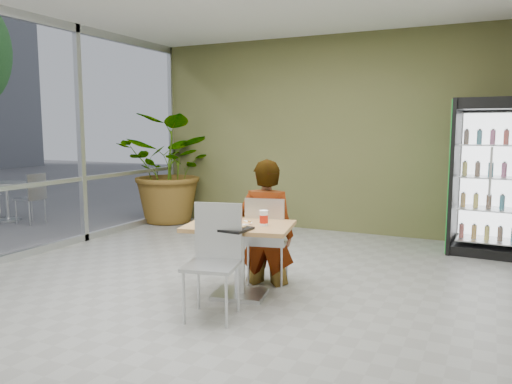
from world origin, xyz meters
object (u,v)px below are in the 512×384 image
seated_woman (266,235)px  potted_plant (172,169)px  chair_far (266,234)px  chair_near (215,250)px  soda_cup (264,218)px  cafeteria_tray (229,228)px  dining_table (239,245)px  beverage_fridge (490,177)px

seated_woman → potted_plant: (-3.01, 2.55, 0.44)m
chair_far → chair_near: size_ratio=0.94×
chair_far → seated_woman: (-0.02, 0.05, -0.03)m
soda_cup → cafeteria_tray: bearing=-124.6°
chair_far → potted_plant: 4.02m
dining_table → chair_far: chair_far is taller
seated_woman → soda_cup: (0.20, -0.51, 0.29)m
dining_table → cafeteria_tray: (0.04, -0.29, 0.22)m
cafeteria_tray → chair_far: bearing=86.8°
seated_woman → soda_cup: 0.61m
seated_woman → beverage_fridge: bearing=-144.0°
chair_near → seated_woman: seated_woman is taller
dining_table → seated_woman: 0.54m
soda_cup → beverage_fridge: 3.59m
chair_far → beverage_fridge: bearing=-143.1°
chair_far → beverage_fridge: size_ratio=0.46×
chair_far → cafeteria_tray: 0.80m
chair_far → beverage_fridge: (2.17, 2.53, 0.48)m
beverage_fridge → potted_plant: 5.20m
potted_plant → chair_far: bearing=-40.6°
cafeteria_tray → chair_near: bearing=-94.2°
cafeteria_tray → seated_woman: bearing=88.5°
seated_woman → cafeteria_tray: seated_woman is taller
seated_woman → potted_plant: potted_plant is taller
beverage_fridge → potted_plant: size_ratio=1.08×
chair_near → soda_cup: 0.64m
dining_table → soda_cup: (0.26, 0.03, 0.29)m
seated_woman → cafeteria_tray: bearing=76.0°
potted_plant → beverage_fridge: bearing=-0.8°
chair_near → beverage_fridge: 4.20m
seated_woman → dining_table: bearing=71.4°
cafeteria_tray → potted_plant: size_ratio=0.21×
dining_table → beverage_fridge: (2.25, 3.01, 0.51)m
chair_far → seated_woman: bearing=-78.4°
seated_woman → potted_plant: size_ratio=0.86×
chair_far → soda_cup: chair_far is taller
seated_woman → beverage_fridge: 3.34m
cafeteria_tray → potted_plant: 4.52m
chair_far → seated_woman: 0.06m
chair_near → dining_table: bearing=79.6°
potted_plant → cafeteria_tray: bearing=-48.5°
soda_cup → beverage_fridge: beverage_fridge is taller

